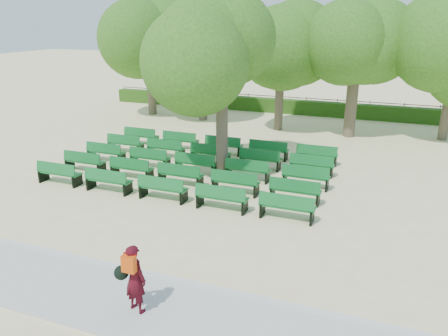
# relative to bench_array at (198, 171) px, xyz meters

# --- Properties ---
(ground) EXTENTS (120.00, 120.00, 0.00)m
(ground) POSITION_rel_bench_array_xyz_m (0.85, -1.02, -0.09)
(ground) COLOR beige
(paving) EXTENTS (30.00, 2.20, 0.06)m
(paving) POSITION_rel_bench_array_xyz_m (0.85, -8.42, -0.06)
(paving) COLOR #BABAB5
(paving) RESTS_ON ground
(curb) EXTENTS (30.00, 0.12, 0.10)m
(curb) POSITION_rel_bench_array_xyz_m (0.85, -7.27, -0.04)
(curb) COLOR silver
(curb) RESTS_ON ground
(hedge) EXTENTS (26.00, 0.70, 0.90)m
(hedge) POSITION_rel_bench_array_xyz_m (0.85, 12.98, 0.36)
(hedge) COLOR #295215
(hedge) RESTS_ON ground
(fence) EXTENTS (26.00, 0.10, 1.02)m
(fence) POSITION_rel_bench_array_xyz_m (0.85, 13.38, -0.09)
(fence) COLOR black
(fence) RESTS_ON ground
(tree_line) EXTENTS (21.80, 6.80, 7.04)m
(tree_line) POSITION_rel_bench_array_xyz_m (0.85, 8.98, -0.09)
(tree_line) COLOR #366B1C
(tree_line) RESTS_ON ground
(bench_array) EXTENTS (1.73, 0.54, 1.09)m
(bench_array) POSITION_rel_bench_array_xyz_m (0.00, 0.00, 0.00)
(bench_array) COLOR #116629
(bench_array) RESTS_ON ground
(tree_among) EXTENTS (4.78, 4.78, 6.64)m
(tree_among) POSITION_rel_bench_array_xyz_m (1.05, 0.04, 4.38)
(tree_among) COLOR brown
(tree_among) RESTS_ON ground
(person) EXTENTS (0.77, 0.51, 1.55)m
(person) POSITION_rel_bench_array_xyz_m (2.41, -8.60, 0.77)
(person) COLOR #3F0911
(person) RESTS_ON ground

